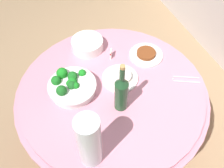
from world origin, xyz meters
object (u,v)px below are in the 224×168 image
at_px(wine_bottle, 121,92).
at_px(label_placard_front, 111,53).
at_px(food_plate_stir_fry, 146,54).
at_px(broccoli_bowl, 71,86).
at_px(food_plate_rice, 120,77).
at_px(serving_tongs, 185,79).
at_px(decorative_fruit_vase, 90,143).
at_px(plate_stack, 87,44).

distance_m(wine_bottle, label_placard_front, 0.40).
xyz_separation_m(food_plate_stir_fry, label_placard_front, (-0.08, -0.22, 0.02)).
bearing_deg(broccoli_bowl, food_plate_rice, 84.36).
bearing_deg(serving_tongs, decorative_fruit_vase, -70.83).
bearing_deg(food_plate_stir_fry, broccoli_bowl, -80.78).
height_order(wine_bottle, decorative_fruit_vase, decorative_fruit_vase).
distance_m(broccoli_bowl, food_plate_rice, 0.30).
height_order(plate_stack, food_plate_stir_fry, plate_stack).
bearing_deg(label_placard_front, decorative_fruit_vase, -30.49).
distance_m(broccoli_bowl, plate_stack, 0.36).
bearing_deg(food_plate_stir_fry, label_placard_front, -110.17).
bearing_deg(label_placard_front, plate_stack, -139.63).
distance_m(plate_stack, wine_bottle, 0.52).
bearing_deg(wine_bottle, plate_stack, -178.14).
height_order(broccoli_bowl, food_plate_rice, broccoli_bowl).
height_order(wine_bottle, label_placard_front, wine_bottle).
relative_size(plate_stack, wine_bottle, 0.62).
bearing_deg(serving_tongs, label_placard_front, -136.05).
bearing_deg(food_plate_stir_fry, plate_stack, -122.90).
distance_m(decorative_fruit_vase, food_plate_stir_fry, 0.78).
height_order(food_plate_rice, label_placard_front, label_placard_front).
xyz_separation_m(plate_stack, food_plate_rice, (0.33, 0.09, -0.02)).
distance_m(decorative_fruit_vase, food_plate_rice, 0.54).
height_order(broccoli_bowl, wine_bottle, wine_bottle).
distance_m(food_plate_rice, label_placard_front, 0.20).
height_order(decorative_fruit_vase, food_plate_stir_fry, decorative_fruit_vase).
bearing_deg(label_placard_front, food_plate_stir_fry, 69.83).
height_order(wine_bottle, food_plate_rice, wine_bottle).
xyz_separation_m(broccoli_bowl, food_plate_stir_fry, (-0.09, 0.54, -0.03)).
bearing_deg(decorative_fruit_vase, serving_tongs, 109.17).
distance_m(broccoli_bowl, food_plate_stir_fry, 0.54).
height_order(broccoli_bowl, label_placard_front, broccoli_bowl).
distance_m(wine_bottle, food_plate_rice, 0.23).
relative_size(decorative_fruit_vase, label_placard_front, 6.18).
relative_size(food_plate_stir_fry, label_placard_front, 4.00).
bearing_deg(serving_tongs, food_plate_rice, -113.61).
xyz_separation_m(plate_stack, serving_tongs, (0.49, 0.46, -0.03)).
distance_m(decorative_fruit_vase, serving_tongs, 0.75).
height_order(plate_stack, decorative_fruit_vase, decorative_fruit_vase).
xyz_separation_m(broccoli_bowl, food_plate_rice, (0.03, 0.30, -0.03)).
xyz_separation_m(broccoli_bowl, label_placard_front, (-0.17, 0.32, -0.01)).
height_order(broccoli_bowl, food_plate_stir_fry, broccoli_bowl).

